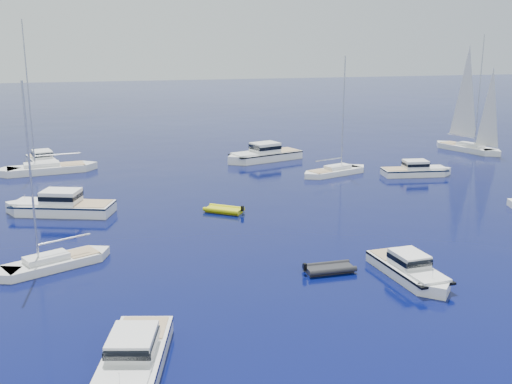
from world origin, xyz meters
TOP-DOWN VIEW (x-y plane):
  - ground at (0.00, 0.00)m, footprint 400.00×400.00m
  - motor_cruiser_near at (3.08, 5.27)m, footprint 2.84×7.97m
  - motor_cruiser_left at (-14.64, -1.37)m, footprint 4.88×9.19m
  - motor_cruiser_far_r at (18.72, 31.54)m, footprint 8.62×3.74m
  - motor_cruiser_far_l at (-18.83, 26.28)m, footprint 10.60×6.41m
  - motor_cruiser_distant at (4.75, 44.26)m, footprint 11.26×6.34m
  - motor_cruiser_horizon at (-21.55, 48.20)m, footprint 4.77×9.24m
  - sailboat_mid_l at (-18.82, 13.08)m, footprint 8.80×5.65m
  - sailboat_centre at (10.23, 34.46)m, footprint 9.42×5.20m
  - sailboat_sails_r at (33.14, 43.20)m, footprint 6.04×11.14m
  - sailboat_far_l at (-20.93, 44.03)m, footprint 12.13×4.67m
  - tender_yellow at (-5.05, 22.90)m, footprint 3.96×3.67m
  - tender_grey_near at (-1.46, 7.51)m, footprint 3.39×1.89m
  - tender_grey_far at (-18.95, 31.50)m, footprint 4.12×2.45m

SIDE VIEW (x-z plane):
  - ground at x=0.00m, z-range 0.00..0.00m
  - motor_cruiser_near at x=3.08m, z-range -1.03..1.03m
  - motor_cruiser_left at x=-14.64m, z-range -1.15..1.15m
  - motor_cruiser_far_r at x=18.72m, z-range -1.09..1.09m
  - motor_cruiser_far_l at x=-18.83m, z-range -1.33..1.33m
  - motor_cruiser_distant at x=4.75m, z-range -1.41..1.41m
  - motor_cruiser_horizon at x=-21.55m, z-range -1.16..1.16m
  - sailboat_mid_l at x=-18.82m, z-range -6.35..6.35m
  - sailboat_centre at x=10.23m, z-range -6.72..6.72m
  - sailboat_sails_r at x=33.14m, z-range -7.94..7.94m
  - sailboat_far_l at x=-20.93m, z-range -8.69..8.69m
  - tender_yellow at x=-5.05m, z-range -0.47..0.47m
  - tender_grey_near at x=-1.46m, z-range -0.47..0.47m
  - tender_grey_far at x=-18.95m, z-range -0.47..0.47m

